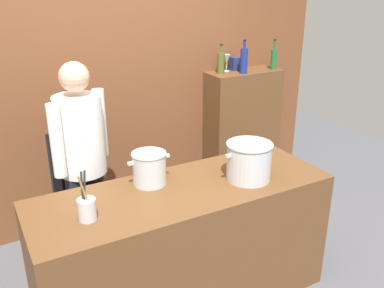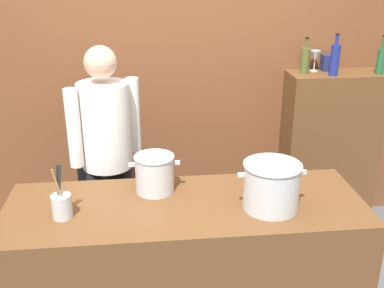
{
  "view_description": "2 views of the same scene",
  "coord_description": "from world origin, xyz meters",
  "views": [
    {
      "loc": [
        -1.14,
        -2.17,
        2.18
      ],
      "look_at": [
        0.21,
        0.27,
        1.08
      ],
      "focal_mm": 39.34,
      "sensor_mm": 36.0,
      "label": 1
    },
    {
      "loc": [
        -0.2,
        -2.24,
        2.17
      ],
      "look_at": [
        0.08,
        0.45,
        1.07
      ],
      "focal_mm": 43.26,
      "sensor_mm": 36.0,
      "label": 2
    }
  ],
  "objects": [
    {
      "name": "stockpot_large",
      "position": [
        0.46,
        -0.08,
        1.03
      ],
      "size": [
        0.37,
        0.31,
        0.26
      ],
      "color": "#B7BABF",
      "rests_on": "prep_counter"
    },
    {
      "name": "wine_bottle_cobalt",
      "position": [
        1.24,
        1.11,
        1.45
      ],
      "size": [
        0.07,
        0.07,
        0.32
      ],
      "color": "navy",
      "rests_on": "bar_cabinet"
    },
    {
      "name": "prep_counter",
      "position": [
        0.0,
        0.0,
        0.45
      ],
      "size": [
        2.0,
        0.7,
        0.9
      ],
      "primitive_type": "cube",
      "color": "brown",
      "rests_on": "ground_plane"
    },
    {
      "name": "bar_cabinet",
      "position": [
        1.31,
        1.19,
        0.66
      ],
      "size": [
        0.76,
        0.32,
        1.32
      ],
      "primitive_type": "cube",
      "color": "brown",
      "rests_on": "ground_plane"
    },
    {
      "name": "wine_bottle_olive",
      "position": [
        1.05,
        1.21,
        1.43
      ],
      "size": [
        0.07,
        0.07,
        0.28
      ],
      "color": "#475123",
      "rests_on": "bar_cabinet"
    },
    {
      "name": "spice_tin_navy",
      "position": [
        1.26,
        1.28,
        1.39
      ],
      "size": [
        0.09,
        0.09,
        0.13
      ],
      "primitive_type": "cube",
      "color": "navy",
      "rests_on": "bar_cabinet"
    },
    {
      "name": "wine_glass_short",
      "position": [
        1.15,
        1.27,
        1.44
      ],
      "size": [
        0.08,
        0.08,
        0.16
      ],
      "color": "silver",
      "rests_on": "bar_cabinet"
    },
    {
      "name": "utensil_crock",
      "position": [
        -0.66,
        -0.07,
        0.97
      ],
      "size": [
        0.1,
        0.1,
        0.3
      ],
      "color": "#B7BABF",
      "rests_on": "prep_counter"
    },
    {
      "name": "stockpot_small",
      "position": [
        -0.16,
        0.17,
        1.01
      ],
      "size": [
        0.29,
        0.23,
        0.22
      ],
      "color": "#B7BABF",
      "rests_on": "prep_counter"
    },
    {
      "name": "chef",
      "position": [
        -0.47,
        0.7,
        0.96
      ],
      "size": [
        0.46,
        0.41,
        1.66
      ],
      "rotation": [
        0.0,
        0.0,
        3.7
      ],
      "color": "black",
      "rests_on": "ground_plane"
    },
    {
      "name": "brick_back_panel",
      "position": [
        0.0,
        1.4,
        1.5
      ],
      "size": [
        4.4,
        0.1,
        3.0
      ],
      "primitive_type": "cube",
      "color": "brown",
      "rests_on": "ground_plane"
    },
    {
      "name": "wine_bottle_green",
      "position": [
        1.62,
        1.12,
        1.43
      ],
      "size": [
        0.06,
        0.06,
        0.3
      ],
      "color": "#1E592D",
      "rests_on": "bar_cabinet"
    }
  ]
}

